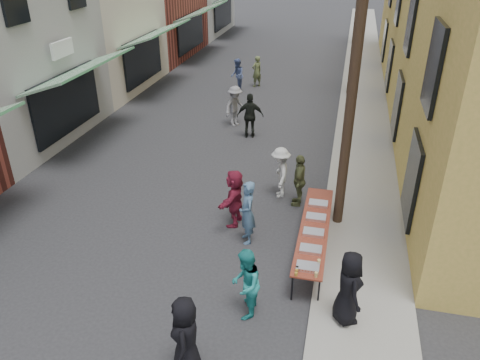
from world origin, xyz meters
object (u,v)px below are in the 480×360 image
at_px(catering_tray_sausage, 308,267).
at_px(utility_pole_near, 355,63).
at_px(serving_table, 314,228).
at_px(utility_pole_mid, 359,0).
at_px(server, 349,288).
at_px(guest_front_c, 245,284).
at_px(guest_front_a, 186,337).

bearing_deg(catering_tray_sausage, utility_pole_near, 80.02).
bearing_deg(catering_tray_sausage, serving_table, 90.00).
relative_size(utility_pole_mid, serving_table, 2.25).
bearing_deg(server, utility_pole_mid, -20.29).
bearing_deg(utility_pole_near, guest_front_c, -113.57).
bearing_deg(utility_pole_mid, serving_table, -92.33).
distance_m(serving_table, server, 2.47).
bearing_deg(utility_pole_near, server, -85.11).
height_order(serving_table, guest_front_c, guest_front_c).
xyz_separation_m(guest_front_c, server, (2.07, 0.23, 0.12)).
height_order(serving_table, catering_tray_sausage, catering_tray_sausage).
relative_size(utility_pole_mid, guest_front_c, 5.57).
xyz_separation_m(guest_front_a, guest_front_c, (0.71, 1.68, -0.05)).
xyz_separation_m(utility_pole_near, guest_front_c, (-1.75, -4.00, -3.69)).
distance_m(utility_pole_mid, guest_front_c, 16.51).
xyz_separation_m(utility_pole_mid, catering_tray_sausage, (-0.55, -15.12, -3.71)).
xyz_separation_m(utility_pole_mid, guest_front_c, (-1.75, -16.00, -3.69)).
xyz_separation_m(utility_pole_near, server, (0.32, -3.77, -3.57)).
bearing_deg(catering_tray_sausage, utility_pole_mid, 87.92).
bearing_deg(guest_front_c, catering_tray_sausage, 122.81).
xyz_separation_m(catering_tray_sausage, guest_front_c, (-1.20, -0.88, 0.02)).
relative_size(guest_front_a, server, 1.03).
bearing_deg(guest_front_c, utility_pole_near, 152.98).
xyz_separation_m(catering_tray_sausage, server, (0.87, -0.65, 0.14)).
bearing_deg(guest_front_a, server, 112.59).
bearing_deg(utility_pole_mid, utility_pole_near, -90.00).
bearing_deg(guest_front_a, guest_front_c, 145.15).
height_order(utility_pole_mid, serving_table, utility_pole_mid).
xyz_separation_m(utility_pole_mid, serving_table, (-0.55, -13.47, -3.79)).
height_order(utility_pole_near, guest_front_c, utility_pole_near).
bearing_deg(serving_table, utility_pole_mid, 87.67).
bearing_deg(guest_front_a, utility_pole_near, 144.73).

